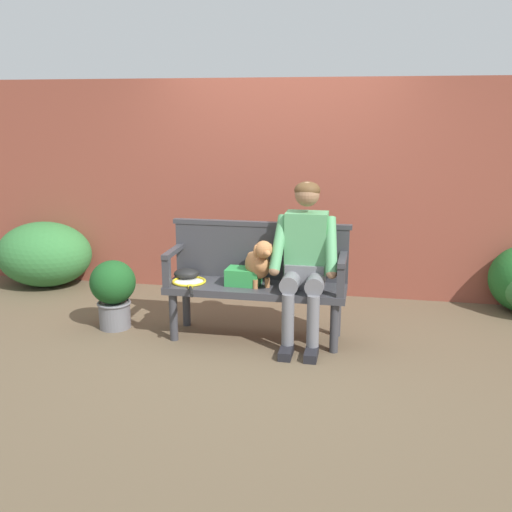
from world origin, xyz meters
TOP-DOWN VIEW (x-y plane):
  - ground_plane at (0.00, 0.00)m, footprint 40.00×40.00m
  - brick_garden_fence at (0.00, 1.47)m, footprint 8.00×0.30m
  - hedge_bush_mid_right at (-2.57, 1.08)m, footprint 1.05×0.86m
  - garden_bench at (0.00, 0.00)m, footprint 1.51×0.48m
  - bench_backrest at (0.00, 0.21)m, footprint 1.55×0.06m
  - bench_armrest_left_end at (-0.71, -0.09)m, footprint 0.06×0.48m
  - bench_armrest_right_end at (0.71, -0.09)m, footprint 0.06×0.48m
  - person_seated at (0.41, -0.01)m, footprint 0.56×0.64m
  - dog_on_bench at (0.03, -0.03)m, footprint 0.32×0.39m
  - tennis_racket at (-0.56, -0.06)m, footprint 0.37×0.58m
  - baseball_glove at (-0.63, 0.07)m, footprint 0.26×0.22m
  - sports_bag at (-0.11, -0.01)m, footprint 0.29×0.21m
  - potted_plant at (-1.29, 0.00)m, footprint 0.40×0.40m

SIDE VIEW (x-z plane):
  - ground_plane at x=0.00m, z-range 0.00..0.00m
  - potted_plant at x=-1.29m, z-range 0.04..0.66m
  - hedge_bush_mid_right at x=-2.57m, z-range 0.00..0.71m
  - garden_bench at x=0.00m, z-range 0.17..0.64m
  - tennis_racket at x=-0.56m, z-range 0.47..0.50m
  - baseball_glove at x=-0.63m, z-range 0.47..0.56m
  - sports_bag at x=-0.11m, z-range 0.47..0.61m
  - bench_armrest_left_end at x=-0.71m, z-range 0.53..0.81m
  - bench_armrest_right_end at x=0.71m, z-range 0.53..0.81m
  - dog_on_bench at x=0.03m, z-range 0.47..0.88m
  - bench_backrest at x=0.00m, z-range 0.48..0.98m
  - person_seated at x=0.41m, z-range 0.07..1.41m
  - brick_garden_fence at x=0.00m, z-range 0.00..2.20m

